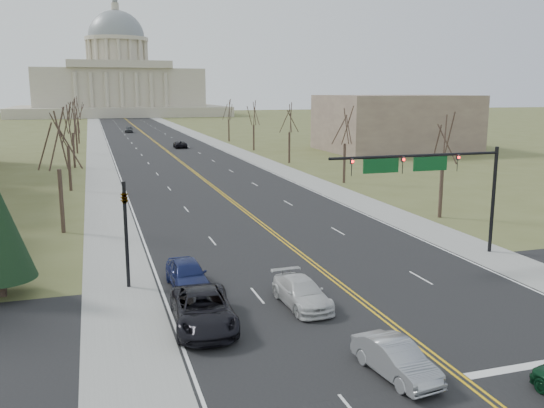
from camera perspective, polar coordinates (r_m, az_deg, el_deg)
ground at (r=24.88m, az=16.87°, el=-15.12°), size 600.00×600.00×0.00m
road at (r=129.35m, az=-11.64°, el=6.15°), size 20.00×380.00×0.01m
cross_road at (r=29.56m, az=10.26°, el=-10.48°), size 120.00×14.00×0.01m
sidewalk_left at (r=128.69m, az=-16.98°, el=5.87°), size 4.00×380.00×0.03m
sidewalk_right at (r=131.10m, az=-6.38°, el=6.38°), size 4.00×380.00×0.03m
center_line at (r=129.35m, az=-11.64°, el=6.15°), size 0.42×380.00×0.01m
edge_line_left at (r=128.73m, az=-16.00°, el=5.93°), size 0.15×380.00×0.01m
edge_line_right at (r=130.70m, az=-7.34°, el=6.34°), size 0.15×380.00×0.01m
capitol at (r=268.48m, az=-14.93°, el=11.53°), size 90.00×60.00×50.00m
signal_mast at (r=38.10m, az=15.30°, el=3.14°), size 12.12×0.44×7.20m
signal_left at (r=32.56m, az=-14.30°, el=-1.79°), size 0.32×0.36×6.00m
tree_r_0 at (r=51.14m, az=16.66°, el=5.92°), size 3.74×3.74×8.50m
tree_l_0 at (r=46.46m, az=-20.50°, el=5.68°), size 3.96×3.96×9.00m
tree_r_1 at (r=68.59m, az=7.26°, el=7.52°), size 3.74×3.74×8.50m
tree_l_1 at (r=66.39m, az=-19.67°, el=7.18°), size 3.96×3.96×9.00m
tree_r_2 at (r=87.15m, az=1.74°, el=8.36°), size 3.74×3.74×8.50m
tree_l_2 at (r=86.36m, az=-19.23°, el=7.98°), size 3.96×3.96×9.00m
tree_r_3 at (r=106.22m, az=-1.84°, el=8.86°), size 3.74×3.74×8.50m
tree_l_3 at (r=106.33m, az=-18.95°, el=8.49°), size 3.96×3.96×9.00m
tree_r_4 at (r=125.59m, az=-4.33°, el=9.19°), size 3.74×3.74×8.50m
tree_l_4 at (r=126.32m, az=-18.75°, el=8.83°), size 3.96×3.96×9.00m
bldg_right_mass at (r=108.28m, az=12.05°, el=7.85°), size 25.00×20.00×10.00m
car_sb_inner_lead at (r=23.36m, az=12.17°, el=-14.77°), size 2.01×4.35×1.38m
car_sb_outer_lead at (r=27.34m, az=-6.83°, el=-10.35°), size 3.10×6.07×1.64m
car_sb_inner_second at (r=29.71m, az=2.96°, el=-8.76°), size 2.19×4.86×1.38m
car_sb_outer_second at (r=32.47m, az=-8.39°, el=-6.88°), size 2.11×4.86×1.63m
car_far_nb at (r=112.43m, az=-9.10°, el=5.87°), size 2.41×5.02×1.38m
car_far_sb at (r=156.60m, az=-13.99°, el=7.19°), size 2.41×4.99×1.64m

